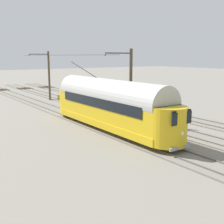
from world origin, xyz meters
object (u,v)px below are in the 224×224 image
object	(u,v)px
catenary_pole_mid_near	(130,86)
track_end_bumper	(64,97)
vintage_streetcar	(109,104)
catenary_pole_foreground	(48,75)

from	to	relation	value
catenary_pole_mid_near	track_end_bumper	world-z (taller)	catenary_pole_mid_near
vintage_streetcar	catenary_pole_foreground	xyz separation A→B (m)	(-2.63, -19.12, 1.32)
track_end_bumper	vintage_streetcar	bearing A→B (deg)	76.38
catenary_pole_foreground	track_end_bumper	xyz separation A→B (m)	(-1.71, 1.21, -3.17)
vintage_streetcar	catenary_pole_foreground	size ratio (longest dim) A/B	2.36
vintage_streetcar	catenary_pole_foreground	world-z (taller)	catenary_pole_foreground
catenary_pole_foreground	vintage_streetcar	bearing A→B (deg)	82.17
vintage_streetcar	catenary_pole_mid_near	xyz separation A→B (m)	(-2.63, -0.61, 1.32)
catenary_pole_foreground	catenary_pole_mid_near	bearing A→B (deg)	90.00
vintage_streetcar	catenary_pole_foreground	distance (m)	19.34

